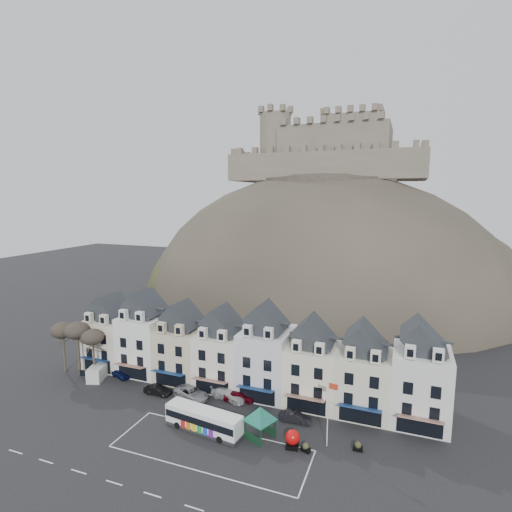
{
  "coord_description": "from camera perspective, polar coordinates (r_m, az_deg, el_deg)",
  "views": [
    {
      "loc": [
        21.27,
        -35.2,
        28.12
      ],
      "look_at": [
        -1.32,
        24.0,
        18.45
      ],
      "focal_mm": 28.0,
      "sensor_mm": 36.0,
      "label": 1
    }
  ],
  "objects": [
    {
      "name": "planter_west",
      "position": [
        49.24,
        7.1,
        -25.51
      ],
      "size": [
        1.15,
        0.82,
        1.04
      ],
      "rotation": [
        0.0,
        0.0,
        -0.31
      ],
      "color": "black",
      "rests_on": "ground"
    },
    {
      "name": "car_black",
      "position": [
        61.49,
        -13.89,
        -18.12
      ],
      "size": [
        3.98,
        1.44,
        1.31
      ],
      "primitive_type": "imported",
      "rotation": [
        0.0,
        0.0,
        1.56
      ],
      "color": "black",
      "rests_on": "ground"
    },
    {
      "name": "castle",
      "position": [
        113.7,
        10.59,
        14.63
      ],
      "size": [
        50.2,
        22.2,
        22.0
      ],
      "color": "#67594E",
      "rests_on": "ground"
    },
    {
      "name": "bus_shelter",
      "position": [
        49.74,
        0.59,
        -21.61
      ],
      "size": [
        5.67,
        5.67,
        3.9
      ],
      "rotation": [
        0.0,
        0.0,
        -0.4
      ],
      "color": "black",
      "rests_on": "ground"
    },
    {
      "name": "flagpole",
      "position": [
        48.35,
        10.33,
        -20.71
      ],
      "size": [
        1.13,
        0.28,
        7.88
      ],
      "rotation": [
        0.0,
        0.0,
        -0.19
      ],
      "color": "silver",
      "rests_on": "ground"
    },
    {
      "name": "car_charcoal",
      "position": [
        54.04,
        5.59,
        -21.92
      ],
      "size": [
        4.0,
        1.54,
        1.3
      ],
      "primitive_type": "imported",
      "rotation": [
        0.0,
        0.0,
        1.61
      ],
      "color": "black",
      "rests_on": "ground"
    },
    {
      "name": "bus",
      "position": [
        52.04,
        -7.49,
        -22.12
      ],
      "size": [
        10.08,
        3.5,
        2.79
      ],
      "rotation": [
        0.0,
        0.0,
        -0.12
      ],
      "color": "#262628",
      "rests_on": "ground"
    },
    {
      "name": "car_white",
      "position": [
        58.83,
        -3.88,
        -19.02
      ],
      "size": [
        5.78,
        3.33,
        1.58
      ],
      "primitive_type": "imported",
      "rotation": [
        0.0,
        0.0,
        1.35
      ],
      "color": "silver",
      "rests_on": "ground"
    },
    {
      "name": "planter_east",
      "position": [
        50.37,
        14.35,
        -24.85
      ],
      "size": [
        1.1,
        0.74,
        1.06
      ],
      "rotation": [
        0.0,
        0.0,
        0.09
      ],
      "color": "black",
      "rests_on": "ground"
    },
    {
      "name": "white_van",
      "position": [
        68.93,
        -21.52,
        -15.05
      ],
      "size": [
        3.46,
        5.11,
        2.15
      ],
      "rotation": [
        0.0,
        0.0,
        0.33
      ],
      "color": "silver",
      "rests_on": "ground"
    },
    {
      "name": "car_maroon",
      "position": [
        58.28,
        -2.39,
        -19.35
      ],
      "size": [
        4.65,
        2.76,
        1.48
      ],
      "primitive_type": "imported",
      "rotation": [
        0.0,
        0.0,
        1.82
      ],
      "color": "#4D040E",
      "rests_on": "ground"
    },
    {
      "name": "townhouse_terrace",
      "position": [
        59.88,
        -1.47,
        -13.73
      ],
      "size": [
        54.4,
        9.35,
        11.8
      ],
      "color": "silver",
      "rests_on": "ground"
    },
    {
      "name": "tree_left_mid",
      "position": [
        68.99,
        -24.2,
        -9.72
      ],
      "size": [
        3.78,
        3.78,
        8.64
      ],
      "color": "#372F23",
      "rests_on": "ground"
    },
    {
      "name": "tree_left_near",
      "position": [
        67.18,
        -22.32,
        -10.72
      ],
      "size": [
        3.43,
        3.43,
        7.84
      ],
      "color": "#372F23",
      "rests_on": "ground"
    },
    {
      "name": "castle_hill",
      "position": [
        109.7,
        9.73,
        -6.24
      ],
      "size": [
        100.0,
        76.0,
        68.0
      ],
      "color": "#37322A",
      "rests_on": "ground"
    },
    {
      "name": "coach_bay_markings",
      "position": [
        49.91,
        -6.39,
        -25.67
      ],
      "size": [
        22.0,
        7.5,
        0.01
      ],
      "primitive_type": "cube",
      "color": "silver",
      "rests_on": "ground"
    },
    {
      "name": "ground",
      "position": [
        49.82,
        -9.4,
        -25.81
      ],
      "size": [
        300.0,
        300.0,
        0.0
      ],
      "primitive_type": "plane",
      "color": "black",
      "rests_on": "ground"
    },
    {
      "name": "red_buoy",
      "position": [
        49.43,
        5.24,
        -24.55
      ],
      "size": [
        1.67,
        1.67,
        2.07
      ],
      "rotation": [
        0.0,
        0.0,
        0.14
      ],
      "color": "black",
      "rests_on": "ground"
    },
    {
      "name": "car_navy",
      "position": [
        68.04,
        -18.76,
        -15.65
      ],
      "size": [
        3.87,
        2.49,
        1.22
      ],
      "primitive_type": "imported",
      "rotation": [
        0.0,
        0.0,
        1.26
      ],
      "color": "#0D1643",
      "rests_on": "ground"
    },
    {
      "name": "tree_left_far",
      "position": [
        71.18,
        -25.91,
        -9.57
      ],
      "size": [
        3.61,
        3.61,
        8.24
      ],
      "color": "#372F23",
      "rests_on": "ground"
    },
    {
      "name": "car_silver",
      "position": [
        59.66,
        -9.21,
        -18.74
      ],
      "size": [
        5.85,
        4.08,
        1.51
      ],
      "primitive_type": "imported",
      "rotation": [
        0.0,
        0.0,
        1.24
      ],
      "color": "#9B9DA2",
      "rests_on": "ground"
    }
  ]
}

